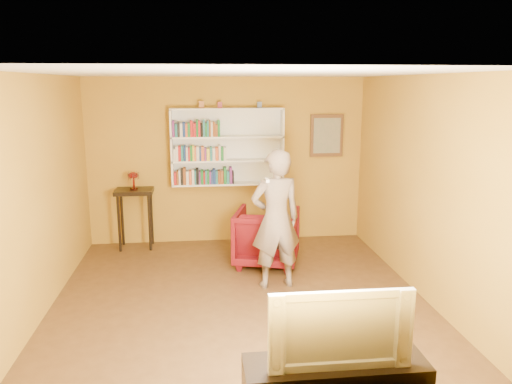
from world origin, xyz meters
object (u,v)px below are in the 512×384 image
at_px(bookshelf, 227,147).
at_px(television, 337,324).
at_px(console_table, 135,199).
at_px(person, 276,219).
at_px(ruby_lustre, 133,177).
at_px(armchair, 267,237).

height_order(bookshelf, television, bookshelf).
height_order(console_table, person, person).
distance_m(console_table, television, 4.94).
xyz_separation_m(console_table, television, (2.03, -4.50, 0.02)).
xyz_separation_m(ruby_lustre, armchair, (1.98, -0.98, -0.75)).
height_order(bookshelf, ruby_lustre, bookshelf).
bearing_deg(armchair, person, 105.81).
bearing_deg(ruby_lustre, bookshelf, 6.11).
bearing_deg(person, console_table, -52.19).
xyz_separation_m(ruby_lustre, television, (2.03, -4.50, -0.34)).
bearing_deg(person, bookshelf, -85.75).
bearing_deg(bookshelf, console_table, -173.89).
distance_m(ruby_lustre, armchair, 2.34).
relative_size(bookshelf, console_table, 1.87).
xyz_separation_m(armchair, person, (-0.00, -0.83, 0.49)).
xyz_separation_m(armchair, television, (0.05, -3.52, 0.40)).
xyz_separation_m(console_table, armchair, (1.98, -0.98, -0.38)).
bearing_deg(bookshelf, person, -75.93).
bearing_deg(console_table, bookshelf, 6.11).
distance_m(armchair, person, 0.96).
bearing_deg(television, ruby_lustre, 114.70).
bearing_deg(console_table, television, -65.68).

